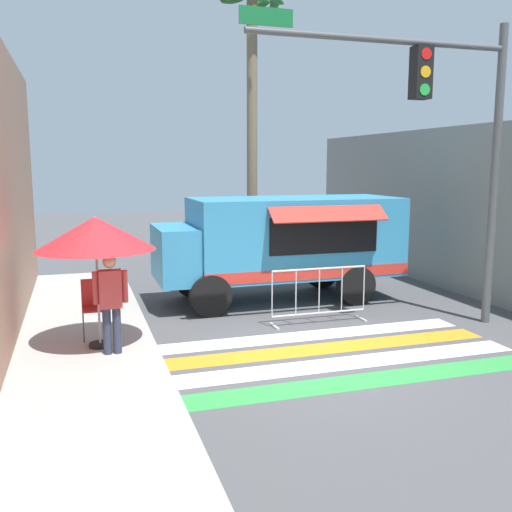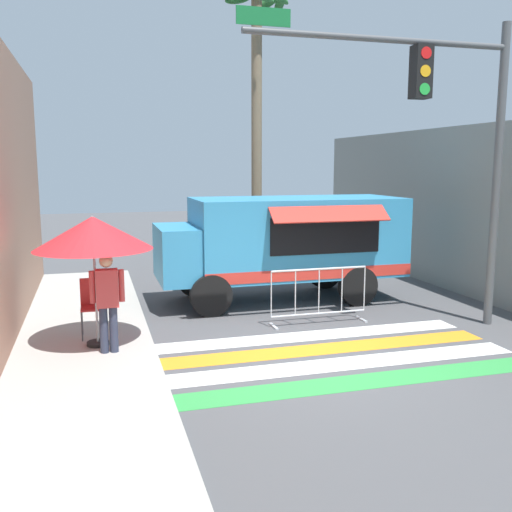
{
  "view_description": "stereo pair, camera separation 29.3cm",
  "coord_description": "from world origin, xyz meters",
  "px_view_note": "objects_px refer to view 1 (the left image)",
  "views": [
    {
      "loc": [
        -3.68,
        -8.0,
        3.07
      ],
      "look_at": [
        -0.32,
        2.61,
        1.29
      ],
      "focal_mm": 40.0,
      "sensor_mm": 36.0,
      "label": 1
    },
    {
      "loc": [
        -3.4,
        -8.09,
        3.07
      ],
      "look_at": [
        -0.32,
        2.61,
        1.29
      ],
      "focal_mm": 40.0,
      "sensor_mm": 36.0,
      "label": 2
    }
  ],
  "objects_px": {
    "vendor_person": "(111,299)",
    "barricade_front": "(319,296)",
    "palm_tree": "(252,65)",
    "patio_umbrella": "(95,234)",
    "traffic_signal_pole": "(449,120)",
    "folding_chair": "(94,302)",
    "food_truck": "(277,240)"
  },
  "relations": [
    {
      "from": "folding_chair",
      "to": "barricade_front",
      "type": "relative_size",
      "value": 0.51
    },
    {
      "from": "folding_chair",
      "to": "palm_tree",
      "type": "distance_m",
      "value": 8.49
    },
    {
      "from": "vendor_person",
      "to": "palm_tree",
      "type": "bearing_deg",
      "value": 39.84
    },
    {
      "from": "food_truck",
      "to": "patio_umbrella",
      "type": "relative_size",
      "value": 2.59
    },
    {
      "from": "traffic_signal_pole",
      "to": "folding_chair",
      "type": "bearing_deg",
      "value": 172.51
    },
    {
      "from": "barricade_front",
      "to": "palm_tree",
      "type": "distance_m",
      "value": 7.3
    },
    {
      "from": "palm_tree",
      "to": "patio_umbrella",
      "type": "bearing_deg",
      "value": -126.93
    },
    {
      "from": "food_truck",
      "to": "traffic_signal_pole",
      "type": "xyz_separation_m",
      "value": [
        2.22,
        -2.98,
        2.49
      ]
    },
    {
      "from": "traffic_signal_pole",
      "to": "folding_chair",
      "type": "xyz_separation_m",
      "value": [
        -6.3,
        0.83,
        -3.12
      ]
    },
    {
      "from": "food_truck",
      "to": "folding_chair",
      "type": "height_order",
      "value": "food_truck"
    },
    {
      "from": "vendor_person",
      "to": "barricade_front",
      "type": "distance_m",
      "value": 4.17
    },
    {
      "from": "patio_umbrella",
      "to": "barricade_front",
      "type": "bearing_deg",
      "value": 9.26
    },
    {
      "from": "food_truck",
      "to": "barricade_front",
      "type": "bearing_deg",
      "value": -86.08
    },
    {
      "from": "food_truck",
      "to": "palm_tree",
      "type": "distance_m",
      "value": 5.34
    },
    {
      "from": "folding_chair",
      "to": "barricade_front",
      "type": "distance_m",
      "value": 4.23
    },
    {
      "from": "patio_umbrella",
      "to": "folding_chair",
      "type": "xyz_separation_m",
      "value": [
        -0.06,
        0.57,
        -1.24
      ]
    },
    {
      "from": "vendor_person",
      "to": "folding_chair",
      "type": "bearing_deg",
      "value": 86.71
    },
    {
      "from": "barricade_front",
      "to": "patio_umbrella",
      "type": "bearing_deg",
      "value": -170.74
    },
    {
      "from": "patio_umbrella",
      "to": "folding_chair",
      "type": "distance_m",
      "value": 1.37
    },
    {
      "from": "barricade_front",
      "to": "palm_tree",
      "type": "height_order",
      "value": "palm_tree"
    },
    {
      "from": "patio_umbrella",
      "to": "palm_tree",
      "type": "distance_m",
      "value": 8.2
    },
    {
      "from": "traffic_signal_pole",
      "to": "vendor_person",
      "type": "height_order",
      "value": "traffic_signal_pole"
    },
    {
      "from": "folding_chair",
      "to": "palm_tree",
      "type": "height_order",
      "value": "palm_tree"
    },
    {
      "from": "barricade_front",
      "to": "folding_chair",
      "type": "bearing_deg",
      "value": -178.57
    },
    {
      "from": "food_truck",
      "to": "traffic_signal_pole",
      "type": "bearing_deg",
      "value": -53.33
    },
    {
      "from": "food_truck",
      "to": "folding_chair",
      "type": "distance_m",
      "value": 4.66
    },
    {
      "from": "traffic_signal_pole",
      "to": "folding_chair",
      "type": "distance_m",
      "value": 7.08
    },
    {
      "from": "vendor_person",
      "to": "palm_tree",
      "type": "xyz_separation_m",
      "value": [
        4.22,
        6.26,
        4.68
      ]
    },
    {
      "from": "traffic_signal_pole",
      "to": "patio_umbrella",
      "type": "distance_m",
      "value": 6.53
    },
    {
      "from": "palm_tree",
      "to": "food_truck",
      "type": "bearing_deg",
      "value": -96.67
    },
    {
      "from": "barricade_front",
      "to": "traffic_signal_pole",
      "type": "bearing_deg",
      "value": -24.18
    },
    {
      "from": "patio_umbrella",
      "to": "vendor_person",
      "type": "bearing_deg",
      "value": -67.84
    }
  ]
}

